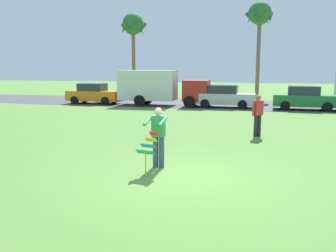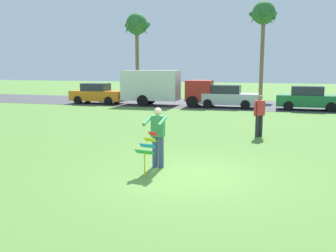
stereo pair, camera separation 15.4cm
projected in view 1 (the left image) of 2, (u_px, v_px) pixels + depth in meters
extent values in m
plane|color=#568438|center=(187.00, 175.00, 9.72)|extent=(120.00, 120.00, 0.00)
cube|color=#424247|center=(243.00, 105.00, 28.04)|extent=(120.00, 8.00, 0.01)
cylinder|color=#384772|center=(161.00, 152.00, 10.38)|extent=(0.16, 0.16, 0.90)
cylinder|color=#384772|center=(156.00, 152.00, 10.43)|extent=(0.16, 0.16, 0.90)
cube|color=#338C4C|center=(158.00, 126.00, 10.29)|extent=(0.37, 0.23, 0.60)
sphere|color=beige|center=(158.00, 111.00, 10.22)|extent=(0.22, 0.22, 0.22)
cylinder|color=#338C4C|center=(163.00, 121.00, 9.96)|extent=(0.11, 0.59, 0.24)
cylinder|color=#338C4C|center=(148.00, 121.00, 10.09)|extent=(0.11, 0.59, 0.24)
cube|color=red|center=(153.00, 134.00, 9.87)|extent=(0.24, 0.17, 0.12)
cube|color=yellow|center=(151.00, 140.00, 9.74)|extent=(0.34, 0.18, 0.12)
cube|color=#1E99D8|center=(148.00, 146.00, 9.62)|extent=(0.43, 0.19, 0.12)
cube|color=green|center=(145.00, 152.00, 9.49)|extent=(0.53, 0.21, 0.12)
cylinder|color=yellow|center=(146.00, 164.00, 9.54)|extent=(0.04, 0.04, 0.65)
cube|color=orange|center=(94.00, 96.00, 28.71)|extent=(4.23, 1.76, 0.76)
cube|color=#282D38|center=(92.00, 87.00, 28.64)|extent=(2.04, 1.42, 0.60)
cylinder|color=black|center=(114.00, 99.00, 29.20)|extent=(0.64, 0.23, 0.64)
cylinder|color=black|center=(105.00, 101.00, 27.66)|extent=(0.64, 0.23, 0.64)
cylinder|color=black|center=(84.00, 98.00, 29.86)|extent=(0.64, 0.23, 0.64)
cylinder|color=black|center=(75.00, 100.00, 28.32)|extent=(0.64, 0.23, 0.64)
cube|color=#B2231E|center=(196.00, 91.00, 26.52)|extent=(1.86, 1.96, 1.50)
cube|color=silver|center=(148.00, 85.00, 27.34)|extent=(4.26, 2.13, 2.20)
cylinder|color=black|center=(194.00, 100.00, 27.60)|extent=(0.85, 0.31, 0.84)
cylinder|color=black|center=(189.00, 102.00, 25.84)|extent=(0.85, 0.31, 0.84)
cylinder|color=black|center=(147.00, 99.00, 28.48)|extent=(0.85, 0.31, 0.84)
cylinder|color=black|center=(140.00, 101.00, 26.72)|extent=(0.85, 0.31, 0.84)
cube|color=silver|center=(225.00, 99.00, 25.95)|extent=(4.20, 1.71, 0.76)
cube|color=#282D38|center=(223.00, 89.00, 25.88)|extent=(2.02, 1.40, 0.60)
cylinder|color=black|center=(244.00, 103.00, 26.41)|extent=(0.64, 0.22, 0.64)
cylinder|color=black|center=(242.00, 105.00, 24.88)|extent=(0.64, 0.22, 0.64)
cylinder|color=black|center=(209.00, 102.00, 27.12)|extent=(0.64, 0.22, 0.64)
cylinder|color=black|center=(205.00, 104.00, 25.59)|extent=(0.64, 0.22, 0.64)
cube|color=#1E7238|center=(305.00, 100.00, 24.49)|extent=(4.23, 1.78, 0.76)
cube|color=#282D38|center=(304.00, 91.00, 24.43)|extent=(2.04, 1.43, 0.60)
cylinder|color=black|center=(325.00, 105.00, 24.94)|extent=(0.64, 0.23, 0.64)
cylinder|color=black|center=(327.00, 107.00, 23.41)|extent=(0.64, 0.23, 0.64)
cylinder|color=black|center=(285.00, 104.00, 25.68)|extent=(0.64, 0.23, 0.64)
cylinder|color=black|center=(285.00, 106.00, 24.16)|extent=(0.64, 0.23, 0.64)
cylinder|color=brown|center=(134.00, 61.00, 36.15)|extent=(0.36, 0.36, 6.84)
sphere|color=#2D6B2D|center=(133.00, 24.00, 35.57)|extent=(2.10, 2.10, 2.10)
cone|color=#2D6B2D|center=(142.00, 28.00, 35.38)|extent=(0.44, 1.56, 1.28)
cone|color=#2D6B2D|center=(139.00, 30.00, 36.42)|extent=(1.62, 0.90, 1.28)
cone|color=#2D6B2D|center=(128.00, 29.00, 36.38)|extent=(1.27, 1.52, 1.28)
cone|color=#2D6B2D|center=(124.00, 28.00, 35.32)|extent=(1.27, 1.52, 1.28)
cone|color=#2D6B2D|center=(133.00, 28.00, 34.70)|extent=(1.62, 0.90, 1.28)
cylinder|color=brown|center=(258.00, 57.00, 33.96)|extent=(0.36, 0.36, 7.57)
sphere|color=#2D6B2D|center=(260.00, 13.00, 33.33)|extent=(2.10, 2.10, 2.10)
cone|color=#2D6B2D|center=(270.00, 18.00, 33.15)|extent=(0.44, 1.56, 1.28)
cone|color=#2D6B2D|center=(263.00, 19.00, 34.18)|extent=(1.62, 0.90, 1.28)
cone|color=#2D6B2D|center=(251.00, 19.00, 34.14)|extent=(1.27, 1.52, 1.28)
cone|color=#2D6B2D|center=(251.00, 18.00, 33.08)|extent=(1.27, 1.52, 1.28)
cone|color=#2D6B2D|center=(263.00, 17.00, 32.46)|extent=(1.62, 0.90, 1.28)
cylinder|color=#26262B|center=(256.00, 126.00, 15.06)|extent=(0.16, 0.16, 0.90)
cylinder|color=#26262B|center=(259.00, 126.00, 15.15)|extent=(0.16, 0.16, 0.90)
cube|color=red|center=(258.00, 108.00, 14.99)|extent=(0.41, 0.41, 0.60)
sphere|color=#9E7051|center=(258.00, 98.00, 14.92)|extent=(0.22, 0.22, 0.22)
cylinder|color=red|center=(254.00, 109.00, 14.88)|extent=(0.09, 0.09, 0.58)
cylinder|color=red|center=(262.00, 108.00, 15.10)|extent=(0.09, 0.09, 0.58)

